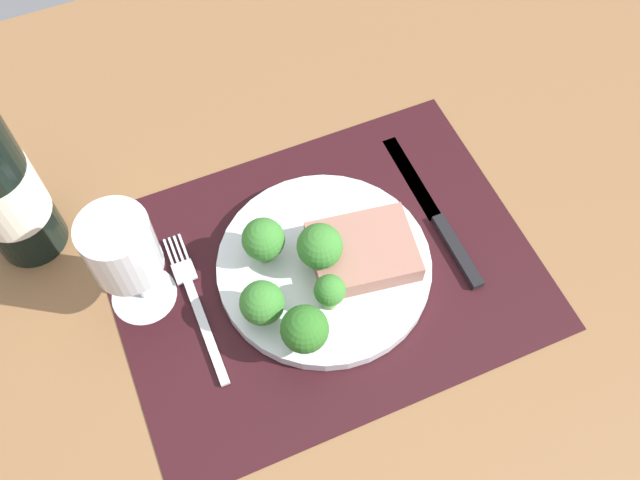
{
  "coord_description": "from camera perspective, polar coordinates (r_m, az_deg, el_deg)",
  "views": [
    {
      "loc": [
        -14.88,
        -33.84,
        70.85
      ],
      "look_at": [
        0.73,
        2.91,
        1.9
      ],
      "focal_mm": 39.38,
      "sensor_mm": 36.0,
      "label": 1
    }
  ],
  "objects": [
    {
      "name": "ground_plane",
      "position": [
        0.81,
        0.33,
        -3.01
      ],
      "size": [
        140.0,
        110.0,
        3.0
      ],
      "primitive_type": "cube",
      "color": "brown"
    },
    {
      "name": "placemat",
      "position": [
        0.8,
        0.33,
        -2.47
      ],
      "size": [
        46.81,
        35.55,
        0.3
      ],
      "primitive_type": "cube",
      "color": "black",
      "rests_on": "ground_plane"
    },
    {
      "name": "plate",
      "position": [
        0.79,
        0.34,
        -2.16
      ],
      "size": [
        24.11,
        24.11,
        1.6
      ],
      "primitive_type": "cylinder",
      "color": "silver",
      "rests_on": "placemat"
    },
    {
      "name": "steak",
      "position": [
        0.78,
        3.51,
        -0.93
      ],
      "size": [
        12.58,
        10.6,
        2.54
      ],
      "primitive_type": "cube",
      "rotation": [
        0.0,
        0.0,
        -0.16
      ],
      "color": "#9E6B5B",
      "rests_on": "plate"
    },
    {
      "name": "broccoli_near_fork",
      "position": [
        0.71,
        -1.26,
        -7.29
      ],
      "size": [
        4.97,
        4.97,
        6.29
      ],
      "color": "#6B994C",
      "rests_on": "plate"
    },
    {
      "name": "broccoli_front_edge",
      "position": [
        0.73,
        0.79,
        -4.19
      ],
      "size": [
        3.39,
        3.39,
        4.9
      ],
      "color": "#6B994C",
      "rests_on": "plate"
    },
    {
      "name": "broccoli_center",
      "position": [
        0.76,
        -4.62,
        0.01
      ],
      "size": [
        4.73,
        4.73,
        6.03
      ],
      "color": "#6B994C",
      "rests_on": "plate"
    },
    {
      "name": "broccoli_near_steak",
      "position": [
        0.73,
        -4.73,
        -5.13
      ],
      "size": [
        4.73,
        4.73,
        5.61
      ],
      "color": "#6B994C",
      "rests_on": "plate"
    },
    {
      "name": "broccoli_back_left",
      "position": [
        0.75,
        -0.1,
        -0.42
      ],
      "size": [
        4.98,
        4.98,
        6.67
      ],
      "color": "#5B8942",
      "rests_on": "plate"
    },
    {
      "name": "fork",
      "position": [
        0.79,
        -10.02,
        -5.17
      ],
      "size": [
        2.4,
        19.2,
        0.5
      ],
      "rotation": [
        0.0,
        0.0,
        -0.04
      ],
      "color": "silver",
      "rests_on": "placemat"
    },
    {
      "name": "knife",
      "position": [
        0.84,
        9.65,
        1.55
      ],
      "size": [
        1.8,
        23.0,
        0.8
      ],
      "rotation": [
        0.0,
        0.0,
        0.03
      ],
      "color": "black",
      "rests_on": "placemat"
    },
    {
      "name": "wine_glass",
      "position": [
        0.72,
        -15.74,
        -0.93
      ],
      "size": [
        7.25,
        7.25,
        14.84
      ],
      "color": "silver",
      "rests_on": "ground_plane"
    }
  ]
}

